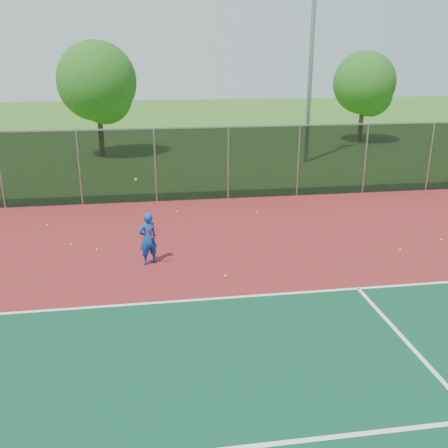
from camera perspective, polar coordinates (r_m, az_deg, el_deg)
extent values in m
plane|color=#2F621C|center=(10.49, 11.27, -15.32)|extent=(120.00, 120.00, 0.00)
cube|color=maroon|center=(12.10, 8.09, -10.10)|extent=(30.00, 20.00, 0.02)
cube|color=white|center=(13.58, 15.08, -7.12)|extent=(22.00, 0.10, 0.00)
cube|color=black|center=(20.81, 0.48, 6.94)|extent=(30.00, 0.04, 3.00)
cube|color=gray|center=(20.55, 0.49, 11.03)|extent=(30.00, 0.06, 0.06)
imported|color=#113BA4|center=(14.51, -8.69, -1.64)|extent=(0.67, 0.59, 1.55)
cylinder|color=black|center=(14.27, -8.08, -1.94)|extent=(0.03, 0.15, 0.27)
torus|color=#A51414|center=(14.08, -8.13, -0.94)|extent=(0.30, 0.13, 0.29)
sphere|color=#C8E71A|center=(14.11, -10.06, 5.05)|extent=(0.07, 0.07, 0.07)
sphere|color=#C8E71A|center=(16.64, -17.05, -2.29)|extent=(0.07, 0.07, 0.07)
sphere|color=#C8E71A|center=(16.01, -14.32, -2.89)|extent=(0.07, 0.07, 0.07)
sphere|color=#C8E71A|center=(17.82, 23.58, -1.67)|extent=(0.07, 0.07, 0.07)
sphere|color=#C8E71A|center=(16.45, 19.48, -2.80)|extent=(0.07, 0.07, 0.07)
sphere|color=#C8E71A|center=(18.81, -19.53, -0.12)|extent=(0.07, 0.07, 0.07)
sphere|color=#C8E71A|center=(19.31, -5.39, 1.40)|extent=(0.07, 0.07, 0.07)
sphere|color=#C8E71A|center=(19.22, 3.75, 1.36)|extent=(0.07, 0.07, 0.07)
sphere|color=#C8E71A|center=(13.76, 0.16, -5.95)|extent=(0.07, 0.07, 0.07)
cylinder|color=gray|center=(28.29, 9.91, 17.85)|extent=(0.24, 0.24, 10.88)
cylinder|color=#3C2915|center=(30.53, -13.87, 9.76)|extent=(0.30, 0.30, 2.52)
sphere|color=#1E5316|center=(30.23, -14.34, 15.53)|extent=(4.48, 4.48, 4.48)
sphere|color=#1E5316|center=(29.95, -13.48, 13.95)|extent=(3.08, 3.08, 3.08)
cylinder|color=#3C2915|center=(35.90, 15.35, 10.77)|extent=(0.30, 0.30, 2.31)
sphere|color=#1E5316|center=(35.64, 15.75, 15.27)|extent=(4.11, 4.11, 4.11)
sphere|color=#1E5316|center=(35.58, 16.45, 13.95)|extent=(2.83, 2.83, 2.83)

